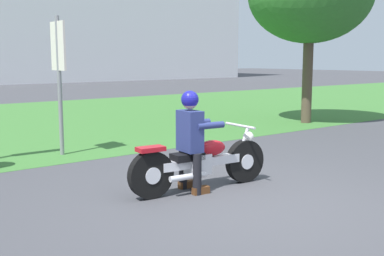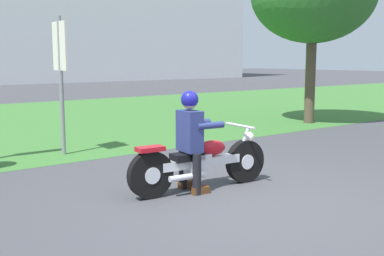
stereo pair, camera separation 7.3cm
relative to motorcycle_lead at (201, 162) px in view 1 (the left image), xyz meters
The scene contains 5 objects.
ground 1.03m from the motorcycle_lead, 86.88° to the right, with size 120.00×120.00×0.00m, color #424247.
grass_verge 8.75m from the motorcycle_lead, 89.66° to the left, with size 60.00×12.00×0.01m, color #3D7533.
motorcycle_lead is the anchor object (origin of this frame).
rider_lead 0.46m from the motorcycle_lead, behind, with size 0.57×0.49×1.40m.
sign_banner 3.82m from the motorcycle_lead, 99.00° to the left, with size 0.08×0.60×2.60m.
Camera 1 is at (-4.14, -4.10, 1.82)m, focal length 44.69 mm.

